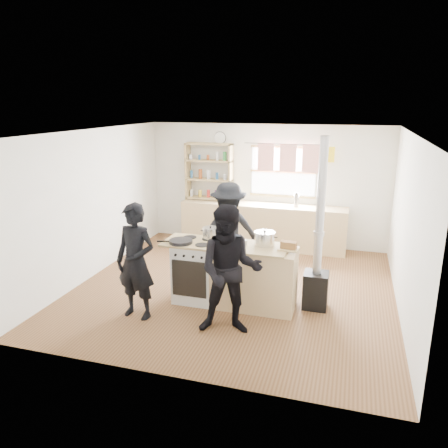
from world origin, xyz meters
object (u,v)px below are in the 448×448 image
Objects in this scene: person_near_left at (136,262)px; person_near_right at (230,271)px; skillet_greens at (181,241)px; roast_tray at (233,243)px; thermos at (296,200)px; person_far at (228,230)px; cooking_island at (234,275)px; stockpot_stove at (211,233)px; flue_heater at (317,266)px; stockpot_counter at (265,238)px; bread_board at (289,246)px.

person_near_right reaches higher than person_near_left.
roast_tray reaches higher than skillet_greens.
person_far is (-0.91, -1.73, -0.21)m from thermos.
person_near_right reaches higher than cooking_island.
thermos is 1.97m from person_far.
cooking_island is at bearing -100.83° from thermos.
stockpot_stove is (-0.42, 0.19, 0.55)m from cooking_island.
stockpot_stove is at bearing 43.98° from skillet_greens.
stockpot_stove is at bearing 155.59° from cooking_island.
roast_tray reaches higher than cooking_island.
flue_heater is 1.46m from person_near_right.
person_far is (-1.56, 0.81, 0.18)m from flue_heater.
cooking_island is at bearing 10.61° from skillet_greens.
roast_tray is 1.28× the size of stockpot_counter.
skillet_greens is 1.23m from stockpot_counter.
person_far is (-0.55, 1.84, -0.03)m from person_near_right.
person_near_right is at bearing -95.83° from thermos.
thermos is at bearing 70.88° from person_near_left.
skillet_greens is 2.01m from flue_heater.
stockpot_stove is 0.82× the size of bread_board.
person_near_left reaches higher than stockpot_stove.
person_near_right is (1.36, -0.05, 0.04)m from person_near_left.
person_near_left is (-1.19, -0.72, -0.16)m from roast_tray.
roast_tray is (-0.01, -0.04, 0.51)m from cooking_island.
stockpot_counter is 0.12× the size of flue_heater.
bread_board is (0.26, -2.76, -0.05)m from thermos.
roast_tray is 0.79m from bread_board.
stockpot_counter is 0.18× the size of person_near_right.
cooking_island is 6.56× the size of stockpot_counter.
skillet_greens is at bearing -169.39° from cooking_island.
bread_board reaches higher than roast_tray.
thermos is 0.14× the size of cooking_island.
person_near_right reaches higher than thermos.
person_far reaches higher than thermos.
stockpot_stove is at bearing 57.97° from person_near_left.
thermos is 0.64× the size of skillet_greens.
thermos is at bearing 65.89° from skillet_greens.
person_near_right is (-1.01, -1.03, 0.21)m from flue_heater.
person_near_right is 1.92m from person_far.
stockpot_counter is at bearing -171.85° from flue_heater.
bread_board is at bearing 113.71° from person_far.
flue_heater is at bearing 1.19° from stockpot_stove.
bread_board is at bearing 40.28° from person_near_right.
cooking_island is 0.71m from stockpot_counter.
person_far reaches higher than cooking_island.
person_near_right is at bearing 4.93° from person_near_left.
stockpot_counter is 1.01× the size of bread_board.
person_far is (-0.38, 1.07, -0.15)m from roast_tray.
roast_tray is at bearing -176.77° from bread_board.
roast_tray is 1.15m from person_far.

